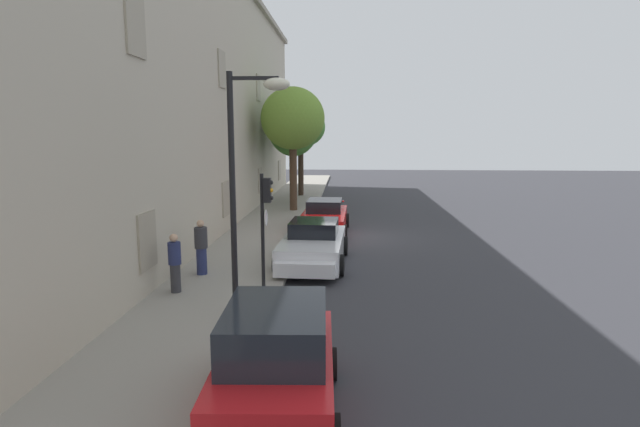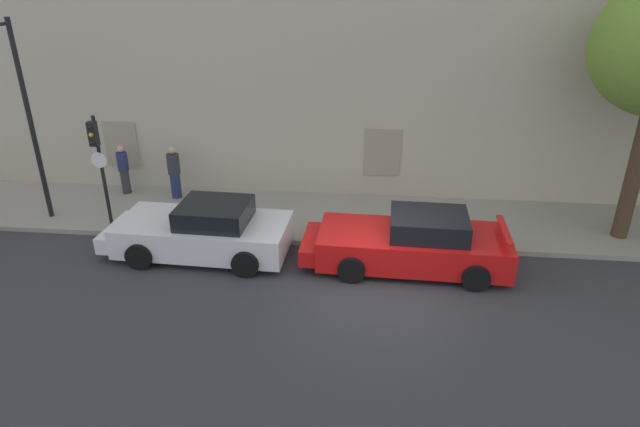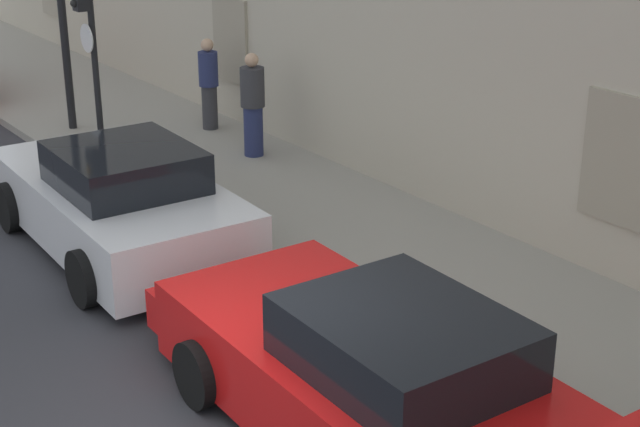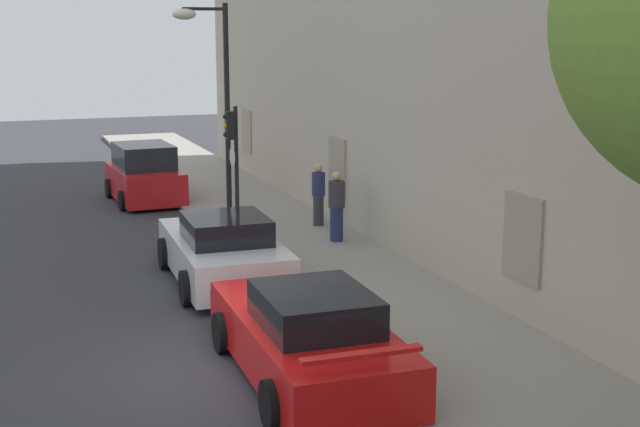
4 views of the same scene
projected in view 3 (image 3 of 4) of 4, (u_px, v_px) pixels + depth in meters
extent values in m
cube|color=gray|center=(508.00, 325.00, 10.49)|extent=(60.00, 3.43, 0.14)
cube|color=#9E937F|center=(230.00, 40.00, 17.25)|extent=(1.10, 0.06, 1.50)
cube|color=#9E937F|center=(624.00, 161.00, 10.86)|extent=(1.10, 0.06, 1.50)
cube|color=white|center=(118.00, 207.00, 12.45)|extent=(4.45, 2.13, 0.77)
cube|color=black|center=(125.00, 167.00, 11.97)|extent=(1.81, 1.64, 0.50)
cube|color=white|center=(66.00, 174.00, 13.98)|extent=(1.38, 1.85, 0.42)
cylinder|color=black|center=(11.00, 207.00, 13.07)|extent=(0.69, 0.27, 0.68)
cylinder|color=black|center=(146.00, 180.00, 14.09)|extent=(0.69, 0.27, 0.68)
cylinder|color=black|center=(86.00, 278.00, 10.97)|extent=(0.69, 0.27, 0.68)
cylinder|color=black|center=(238.00, 240.00, 11.99)|extent=(0.69, 0.27, 0.68)
cube|color=red|center=(375.00, 392.00, 8.36)|extent=(4.71, 2.01, 0.77)
cube|color=black|center=(403.00, 342.00, 7.86)|extent=(1.91, 1.56, 0.52)
cube|color=red|center=(253.00, 312.00, 9.97)|extent=(1.45, 1.77, 0.42)
cylinder|color=black|center=(199.00, 373.00, 9.05)|extent=(0.66, 0.26, 0.66)
cylinder|color=black|center=(362.00, 320.00, 10.04)|extent=(0.66, 0.26, 0.66)
cylinder|color=black|center=(95.00, 62.00, 15.02)|extent=(0.10, 0.10, 3.17)
sphere|color=black|center=(74.00, 3.00, 14.55)|extent=(0.12, 0.12, 0.12)
cylinder|color=white|center=(87.00, 38.00, 14.82)|extent=(0.44, 0.02, 0.44)
cylinder|color=#333338|center=(210.00, 107.00, 17.11)|extent=(0.31, 0.31, 0.77)
cylinder|color=navy|center=(208.00, 69.00, 16.86)|extent=(0.39, 0.39, 0.60)
sphere|color=tan|center=(207.00, 45.00, 16.71)|extent=(0.22, 0.22, 0.22)
cylinder|color=navy|center=(253.00, 131.00, 15.68)|extent=(0.43, 0.43, 0.82)
cylinder|color=#333338|center=(252.00, 87.00, 15.41)|extent=(0.54, 0.54, 0.63)
sphere|color=tan|center=(252.00, 60.00, 15.25)|extent=(0.22, 0.22, 0.22)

